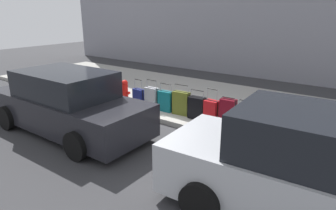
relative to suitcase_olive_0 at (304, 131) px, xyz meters
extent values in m
plane|color=#333335|center=(4.06, 0.62, -0.47)|extent=(40.00, 40.00, 0.00)
cube|color=#9E9B93|center=(4.06, -1.88, -0.40)|extent=(18.00, 5.00, 0.14)
cube|color=#59601E|center=(0.00, 0.00, 0.00)|extent=(0.40, 0.26, 0.65)
cube|color=black|center=(0.00, 0.00, 0.00)|extent=(0.39, 0.07, 0.66)
cylinder|color=gray|center=(-0.16, 0.01, 0.46)|extent=(0.02, 0.02, 0.27)
cylinder|color=gray|center=(0.16, -0.01, 0.46)|extent=(0.02, 0.02, 0.27)
cylinder|color=black|center=(0.00, 0.00, 0.59)|extent=(0.32, 0.05, 0.02)
cylinder|color=black|center=(-0.17, 0.01, -0.31)|extent=(0.05, 0.02, 0.04)
cylinder|color=black|center=(0.17, -0.01, -0.31)|extent=(0.05, 0.02, 0.04)
cube|color=#0F606B|center=(0.44, 0.05, -0.01)|extent=(0.38, 0.20, 0.64)
cube|color=black|center=(0.44, 0.05, -0.01)|extent=(0.38, 0.05, 0.65)
cylinder|color=gray|center=(0.29, 0.06, 0.42)|extent=(0.02, 0.02, 0.23)
cylinder|color=gray|center=(0.60, 0.05, 0.42)|extent=(0.02, 0.02, 0.23)
cylinder|color=black|center=(0.44, 0.05, 0.54)|extent=(0.31, 0.03, 0.02)
cylinder|color=black|center=(0.28, 0.06, -0.31)|extent=(0.04, 0.02, 0.04)
cylinder|color=black|center=(0.60, 0.05, -0.31)|extent=(0.04, 0.02, 0.04)
cube|color=#9EA0A8|center=(0.92, 0.07, 0.01)|extent=(0.46, 0.28, 0.67)
cube|color=black|center=(0.92, 0.07, 0.01)|extent=(0.46, 0.07, 0.68)
cylinder|color=gray|center=(0.73, 0.05, 0.46)|extent=(0.02, 0.02, 0.23)
cylinder|color=gray|center=(1.11, 0.08, 0.46)|extent=(0.02, 0.02, 0.23)
cylinder|color=black|center=(0.92, 0.07, 0.57)|extent=(0.39, 0.05, 0.02)
cylinder|color=black|center=(0.72, 0.05, -0.31)|extent=(0.05, 0.02, 0.04)
cylinder|color=black|center=(1.12, 0.08, -0.31)|extent=(0.05, 0.02, 0.04)
cube|color=navy|center=(1.40, 0.00, -0.04)|extent=(0.39, 0.23, 0.57)
cube|color=black|center=(1.40, 0.00, -0.04)|extent=(0.39, 0.07, 0.58)
cylinder|color=gray|center=(1.24, 0.02, 0.34)|extent=(0.02, 0.02, 0.20)
cylinder|color=gray|center=(1.56, -0.01, 0.34)|extent=(0.02, 0.02, 0.20)
cylinder|color=black|center=(1.40, 0.00, 0.45)|extent=(0.32, 0.05, 0.02)
cylinder|color=black|center=(1.24, 0.02, -0.31)|extent=(0.05, 0.02, 0.04)
cylinder|color=black|center=(1.56, -0.01, -0.31)|extent=(0.05, 0.02, 0.04)
cube|color=maroon|center=(1.86, -0.02, 0.03)|extent=(0.41, 0.23, 0.72)
cube|color=black|center=(1.86, -0.02, 0.03)|extent=(0.41, 0.05, 0.74)
cylinder|color=gray|center=(1.68, -0.02, 0.42)|extent=(0.02, 0.02, 0.04)
cylinder|color=gray|center=(2.03, -0.01, 0.42)|extent=(0.02, 0.02, 0.04)
cylinder|color=black|center=(1.86, -0.02, 0.44)|extent=(0.34, 0.03, 0.02)
cylinder|color=black|center=(1.68, -0.02, -0.31)|extent=(0.04, 0.02, 0.04)
cylinder|color=black|center=(2.03, -0.01, -0.31)|extent=(0.04, 0.02, 0.04)
cube|color=red|center=(2.30, 0.03, -0.02)|extent=(0.38, 0.28, 0.61)
cube|color=black|center=(2.30, 0.03, -0.02)|extent=(0.37, 0.07, 0.63)
cylinder|color=gray|center=(2.15, 0.04, 0.44)|extent=(0.02, 0.02, 0.31)
cylinder|color=gray|center=(2.46, 0.01, 0.44)|extent=(0.02, 0.02, 0.31)
cylinder|color=black|center=(2.30, 0.03, 0.60)|extent=(0.30, 0.05, 0.02)
cylinder|color=black|center=(2.15, 0.04, -0.31)|extent=(0.05, 0.02, 0.04)
cylinder|color=black|center=(2.46, 0.01, -0.31)|extent=(0.05, 0.02, 0.04)
cube|color=black|center=(2.78, -0.01, -0.02)|extent=(0.46, 0.27, 0.62)
cube|color=black|center=(2.78, -0.01, -0.02)|extent=(0.46, 0.06, 0.64)
cylinder|color=gray|center=(2.58, -0.01, 0.39)|extent=(0.02, 0.02, 0.19)
cylinder|color=gray|center=(2.97, 0.00, 0.39)|extent=(0.02, 0.02, 0.19)
cylinder|color=black|center=(2.78, -0.01, 0.49)|extent=(0.39, 0.04, 0.02)
cylinder|color=black|center=(2.58, -0.01, -0.31)|extent=(0.04, 0.02, 0.04)
cylinder|color=black|center=(2.98, 0.00, -0.31)|extent=(0.04, 0.02, 0.04)
cube|color=#59601E|center=(3.32, -0.03, 0.01)|extent=(0.51, 0.23, 0.68)
cube|color=black|center=(3.32, -0.03, 0.01)|extent=(0.51, 0.07, 0.69)
cylinder|color=gray|center=(3.10, -0.05, 0.45)|extent=(0.02, 0.02, 0.20)
cylinder|color=gray|center=(3.54, -0.02, 0.45)|extent=(0.02, 0.02, 0.20)
cylinder|color=black|center=(3.32, -0.03, 0.55)|extent=(0.44, 0.05, 0.02)
cylinder|color=black|center=(3.10, -0.05, -0.31)|extent=(0.05, 0.02, 0.04)
cylinder|color=black|center=(3.54, -0.02, -0.31)|extent=(0.05, 0.02, 0.04)
cube|color=#0F606B|center=(3.86, -0.02, -0.02)|extent=(0.46, 0.23, 0.61)
cube|color=black|center=(3.86, -0.02, -0.02)|extent=(0.47, 0.05, 0.62)
cylinder|color=gray|center=(3.66, -0.01, 0.39)|extent=(0.02, 0.02, 0.23)
cylinder|color=gray|center=(4.06, -0.02, 0.39)|extent=(0.02, 0.02, 0.23)
cylinder|color=black|center=(3.86, -0.02, 0.51)|extent=(0.40, 0.03, 0.02)
cylinder|color=black|center=(3.66, -0.01, -0.31)|extent=(0.04, 0.02, 0.04)
cylinder|color=black|center=(4.07, -0.02, -0.31)|extent=(0.04, 0.02, 0.04)
cube|color=#9EA0A8|center=(4.37, 0.03, 0.00)|extent=(0.42, 0.23, 0.65)
cube|color=black|center=(4.37, 0.03, 0.00)|extent=(0.43, 0.05, 0.66)
cylinder|color=gray|center=(4.19, 0.03, 0.44)|extent=(0.02, 0.02, 0.23)
cylinder|color=gray|center=(4.55, 0.03, 0.44)|extent=(0.02, 0.02, 0.23)
cylinder|color=black|center=(4.37, 0.03, 0.56)|extent=(0.36, 0.03, 0.02)
cylinder|color=black|center=(4.18, 0.03, -0.31)|extent=(0.04, 0.02, 0.04)
cylinder|color=black|center=(4.55, 0.03, -0.31)|extent=(0.04, 0.02, 0.04)
cube|color=navy|center=(4.83, 0.11, -0.05)|extent=(0.39, 0.23, 0.55)
cube|color=black|center=(4.83, 0.11, -0.05)|extent=(0.38, 0.07, 0.57)
cylinder|color=gray|center=(4.68, 0.13, 0.37)|extent=(0.02, 0.02, 0.30)
cylinder|color=gray|center=(4.99, 0.10, 0.37)|extent=(0.02, 0.02, 0.30)
cylinder|color=black|center=(4.83, 0.11, 0.52)|extent=(0.31, 0.05, 0.02)
cylinder|color=black|center=(4.67, 0.13, -0.31)|extent=(0.05, 0.02, 0.04)
cylinder|color=black|center=(4.99, 0.10, -0.31)|extent=(0.05, 0.02, 0.04)
cylinder|color=red|center=(5.49, 0.04, -0.03)|extent=(0.20, 0.20, 0.59)
sphere|color=red|center=(5.49, 0.04, 0.31)|extent=(0.21, 0.21, 0.21)
cylinder|color=red|center=(5.64, 0.04, 0.00)|extent=(0.09, 0.10, 0.09)
cylinder|color=red|center=(5.34, 0.04, 0.00)|extent=(0.09, 0.10, 0.09)
cylinder|color=brown|center=(6.22, 0.19, 0.11)|extent=(0.13, 0.13, 0.88)
cube|color=#B2B5BA|center=(-0.74, 2.47, 0.13)|extent=(4.70, 1.98, 0.84)
cube|color=black|center=(-0.74, 2.47, 0.90)|extent=(2.48, 1.72, 0.69)
cylinder|color=black|center=(0.64, 3.42, -0.15)|extent=(0.65, 0.26, 0.64)
cylinder|color=black|center=(0.74, 1.68, -0.15)|extent=(0.65, 0.26, 0.64)
cube|color=black|center=(5.15, 2.47, 0.10)|extent=(4.67, 1.78, 0.78)
cube|color=black|center=(5.15, 2.47, 0.81)|extent=(2.44, 1.61, 0.64)
cylinder|color=black|center=(6.58, 3.35, -0.15)|extent=(0.64, 0.23, 0.64)
cylinder|color=black|center=(6.60, 1.61, -0.15)|extent=(0.64, 0.23, 0.64)
cylinder|color=black|center=(3.70, 3.32, -0.15)|extent=(0.64, 0.23, 0.64)
cylinder|color=black|center=(3.72, 1.58, -0.15)|extent=(0.64, 0.23, 0.64)
camera|label=1|loc=(-1.19, 6.69, 2.56)|focal=31.52mm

